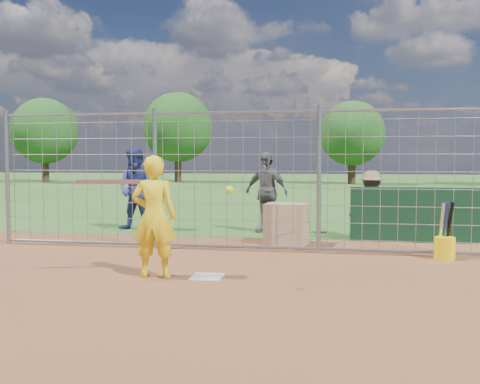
% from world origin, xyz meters
% --- Properties ---
extents(ground, '(100.00, 100.00, 0.00)m').
position_xyz_m(ground, '(0.00, 0.00, 0.00)').
color(ground, '#2D591E').
rests_on(ground, ground).
extents(infield_dirt, '(18.00, 18.00, 0.00)m').
position_xyz_m(infield_dirt, '(0.00, -3.00, 0.01)').
color(infield_dirt, brown).
rests_on(infield_dirt, ground).
extents(home_plate, '(0.43, 0.43, 0.02)m').
position_xyz_m(home_plate, '(0.00, -0.20, 0.01)').
color(home_plate, silver).
rests_on(home_plate, ground).
extents(dugout_wall, '(2.60, 0.20, 1.10)m').
position_xyz_m(dugout_wall, '(3.40, 3.60, 0.55)').
color(dugout_wall, '#11381E').
rests_on(dugout_wall, ground).
extents(batter, '(0.66, 0.47, 1.73)m').
position_xyz_m(batter, '(-0.73, -0.32, 0.86)').
color(batter, yellow).
rests_on(batter, ground).
extents(bystander_a, '(1.00, 0.82, 1.92)m').
position_xyz_m(bystander_a, '(-2.74, 4.34, 0.96)').
color(bystander_a, navy).
rests_on(bystander_a, ground).
extents(bystander_b, '(1.16, 0.85, 1.83)m').
position_xyz_m(bystander_b, '(0.26, 4.53, 0.91)').
color(bystander_b, '#56575B').
rests_on(bystander_b, ground).
extents(bystander_c, '(0.94, 0.56, 1.42)m').
position_xyz_m(bystander_c, '(2.55, 4.01, 0.71)').
color(bystander_c, '#7F6045').
rests_on(bystander_c, ground).
extents(equipment_bin, '(0.89, 0.68, 0.80)m').
position_xyz_m(equipment_bin, '(0.86, 2.89, 0.40)').
color(equipment_bin, tan).
rests_on(equipment_bin, ground).
extents(equipment_in_play, '(2.20, 0.44, 0.16)m').
position_xyz_m(equipment_in_play, '(-0.86, -0.66, 1.34)').
color(equipment_in_play, silver).
rests_on(equipment_in_play, ground).
extents(bucket_with_bats, '(0.34, 0.38, 0.97)m').
position_xyz_m(bucket_with_bats, '(3.58, 1.76, 0.25)').
color(bucket_with_bats, yellow).
rests_on(bucket_with_bats, ground).
extents(backstop_fence, '(9.08, 0.08, 2.60)m').
position_xyz_m(backstop_fence, '(0.00, 2.00, 1.26)').
color(backstop_fence, gray).
rests_on(backstop_fence, ground).
extents(tree_line, '(44.66, 6.72, 6.48)m').
position_xyz_m(tree_line, '(3.13, 28.13, 3.71)').
color(tree_line, '#3F2B19').
rests_on(tree_line, ground).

